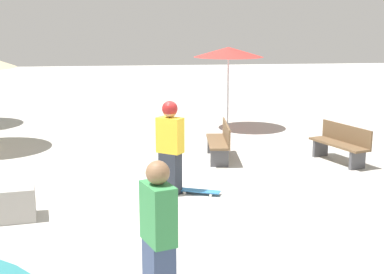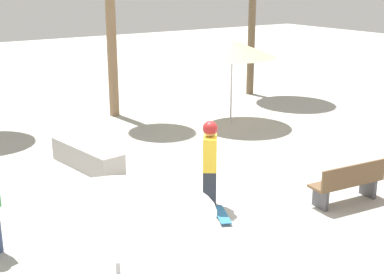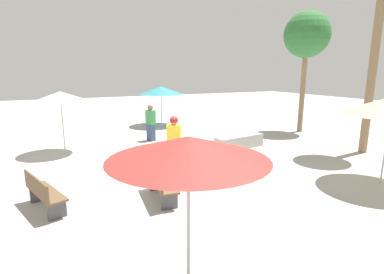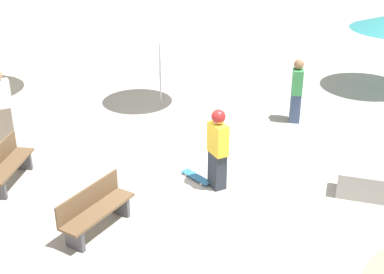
{
  "view_description": "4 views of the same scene",
  "coord_description": "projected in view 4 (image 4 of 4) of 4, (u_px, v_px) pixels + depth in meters",
  "views": [
    {
      "loc": [
        -9.76,
        1.09,
        3.11
      ],
      "look_at": [
        -0.71,
        -0.09,
        1.15
      ],
      "focal_mm": 50.0,
      "sensor_mm": 36.0,
      "label": 1
    },
    {
      "loc": [
        -5.94,
        -7.53,
        4.33
      ],
      "look_at": [
        -0.57,
        0.5,
        1.4
      ],
      "focal_mm": 50.0,
      "sensor_mm": 36.0,
      "label": 2
    },
    {
      "loc": [
        8.81,
        -3.48,
        3.19
      ],
      "look_at": [
        0.13,
        0.71,
        1.07
      ],
      "focal_mm": 28.0,
      "sensor_mm": 36.0,
      "label": 3
    },
    {
      "loc": [
        8.58,
        4.0,
        5.73
      ],
      "look_at": [
        0.23,
        -0.05,
        1.32
      ],
      "focal_mm": 50.0,
      "sensor_mm": 36.0,
      "label": 4
    }
  ],
  "objects": [
    {
      "name": "bystander_watching",
      "position": [
        297.0,
        91.0,
        13.9
      ],
      "size": [
        0.52,
        0.39,
        1.7
      ],
      "rotation": [
        0.0,
        0.0,
        0.33
      ],
      "color": "#38476B",
      "rests_on": "ground_plane"
    },
    {
      "name": "skater_main",
      "position": [
        218.0,
        146.0,
        10.77
      ],
      "size": [
        0.48,
        0.52,
        1.74
      ],
      "rotation": [
        0.0,
        0.0,
        4.07
      ],
      "color": "#282D38",
      "rests_on": "ground_plane"
    },
    {
      "name": "skateboard",
      "position": [
        196.0,
        177.0,
        11.42
      ],
      "size": [
        0.5,
        0.81,
        0.07
      ],
      "rotation": [
        0.0,
        0.0,
        4.31
      ],
      "color": "teal",
      "rests_on": "ground_plane"
    },
    {
      "name": "ground_plane",
      "position": [
        199.0,
        191.0,
        11.01
      ],
      "size": [
        60.0,
        60.0,
        0.0
      ],
      "primitive_type": "plane",
      "color": "#B2AFA8"
    },
    {
      "name": "bench_far",
      "position": [
        95.0,
        210.0,
        9.6
      ],
      "size": [
        1.64,
        0.6,
        0.85
      ],
      "rotation": [
        0.0,
        0.0,
        6.18
      ],
      "color": "#47474C",
      "rests_on": "ground_plane"
    },
    {
      "name": "bystander_far",
      "position": [
        1.0,
        105.0,
        12.9
      ],
      "size": [
        0.55,
        0.51,
        1.78
      ],
      "rotation": [
        0.0,
        0.0,
        5.65
      ],
      "color": "#726656",
      "rests_on": "ground_plane"
    },
    {
      "name": "shade_umbrella_white",
      "position": [
        159.0,
        27.0,
        14.36
      ],
      "size": [
        2.04,
        2.04,
        2.43
      ],
      "color": "#B7B7BC",
      "rests_on": "ground_plane"
    },
    {
      "name": "bench_near",
      "position": [
        6.0,
        165.0,
        11.12
      ],
      "size": [
        1.66,
        0.91,
        0.85
      ],
      "rotation": [
        0.0,
        0.0,
        0.31
      ],
      "color": "#47474C",
      "rests_on": "ground_plane"
    }
  ]
}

